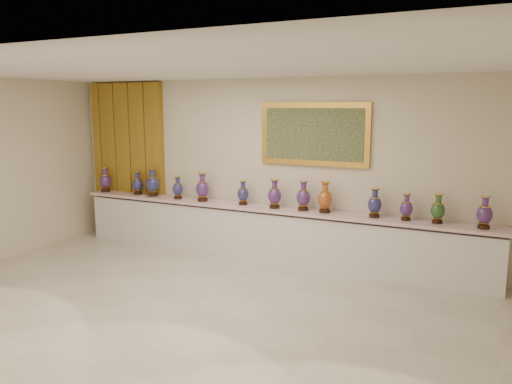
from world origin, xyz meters
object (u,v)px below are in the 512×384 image
at_px(vase_0, 105,181).
at_px(vase_2, 153,184).
at_px(counter, 267,234).
at_px(vase_1, 137,184).

height_order(vase_0, vase_2, vase_2).
distance_m(counter, vase_0, 3.52).
height_order(counter, vase_1, vase_1).
xyz_separation_m(vase_0, vase_2, (1.14, -0.00, 0.02)).
bearing_deg(vase_0, vase_2, -0.09).
bearing_deg(vase_2, vase_0, 179.91).
height_order(vase_0, vase_1, vase_0).
bearing_deg(vase_1, vase_0, -177.42).
bearing_deg(vase_2, vase_1, 174.61).
distance_m(vase_0, vase_2, 1.14).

